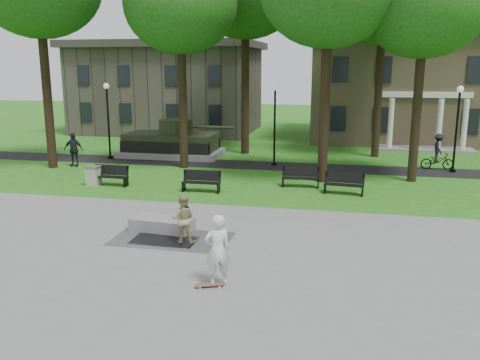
{
  "coord_description": "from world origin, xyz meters",
  "views": [
    {
      "loc": [
        4.58,
        -17.11,
        5.81
      ],
      "look_at": [
        0.6,
        1.91,
        1.4
      ],
      "focal_mm": 38.0,
      "sensor_mm": 36.0,
      "label": 1
    }
  ],
  "objects_px": {
    "cyclist": "(438,155)",
    "skateboarder": "(217,250)",
    "concrete_block": "(162,224)",
    "friend_watching": "(183,219)",
    "trash_bin": "(93,175)",
    "park_bench_0": "(111,175)"
  },
  "relations": [
    {
      "from": "skateboarder",
      "to": "trash_bin",
      "type": "bearing_deg",
      "value": -78.01
    },
    {
      "from": "concrete_block",
      "to": "cyclist",
      "type": "relative_size",
      "value": 1.08
    },
    {
      "from": "skateboarder",
      "to": "trash_bin",
      "type": "xyz_separation_m",
      "value": [
        -8.92,
        10.14,
        -0.52
      ]
    },
    {
      "from": "skateboarder",
      "to": "cyclist",
      "type": "distance_m",
      "value": 19.61
    },
    {
      "from": "concrete_block",
      "to": "skateboarder",
      "type": "relative_size",
      "value": 1.12
    },
    {
      "from": "friend_watching",
      "to": "cyclist",
      "type": "height_order",
      "value": "cyclist"
    },
    {
      "from": "concrete_block",
      "to": "cyclist",
      "type": "distance_m",
      "value": 17.82
    },
    {
      "from": "concrete_block",
      "to": "park_bench_0",
      "type": "relative_size",
      "value": 1.21
    },
    {
      "from": "concrete_block",
      "to": "friend_watching",
      "type": "bearing_deg",
      "value": -43.64
    },
    {
      "from": "cyclist",
      "to": "skateboarder",
      "type": "bearing_deg",
      "value": 149.99
    },
    {
      "from": "concrete_block",
      "to": "friend_watching",
      "type": "height_order",
      "value": "friend_watching"
    },
    {
      "from": "cyclist",
      "to": "friend_watching",
      "type": "bearing_deg",
      "value": 140.29
    },
    {
      "from": "trash_bin",
      "to": "cyclist",
      "type": "bearing_deg",
      "value": 23.68
    },
    {
      "from": "friend_watching",
      "to": "trash_bin",
      "type": "bearing_deg",
      "value": -53.36
    },
    {
      "from": "concrete_block",
      "to": "park_bench_0",
      "type": "distance_m",
      "value": 7.91
    },
    {
      "from": "friend_watching",
      "to": "park_bench_0",
      "type": "distance_m",
      "value": 9.5
    },
    {
      "from": "skateboarder",
      "to": "friend_watching",
      "type": "distance_m",
      "value": 3.57
    },
    {
      "from": "concrete_block",
      "to": "cyclist",
      "type": "xyz_separation_m",
      "value": [
        11.48,
        13.62,
        0.59
      ]
    },
    {
      "from": "skateboarder",
      "to": "park_bench_0",
      "type": "bearing_deg",
      "value": -81.23
    },
    {
      "from": "park_bench_0",
      "to": "trash_bin",
      "type": "relative_size",
      "value": 1.89
    },
    {
      "from": "park_bench_0",
      "to": "friend_watching",
      "type": "bearing_deg",
      "value": -47.48
    },
    {
      "from": "park_bench_0",
      "to": "trash_bin",
      "type": "height_order",
      "value": "park_bench_0"
    }
  ]
}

